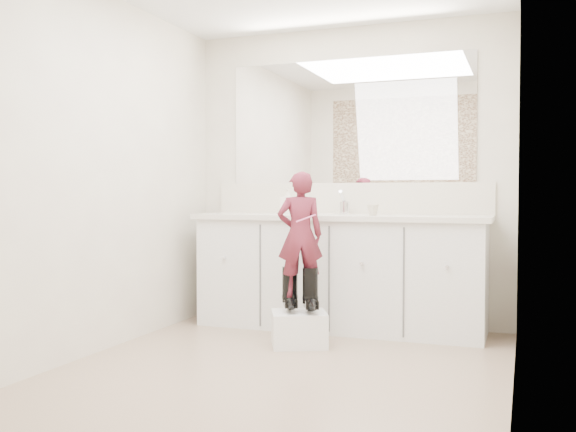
% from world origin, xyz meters
% --- Properties ---
extents(floor, '(3.00, 3.00, 0.00)m').
position_xyz_m(floor, '(0.00, 0.00, 0.00)').
color(floor, '#856A57').
rests_on(floor, ground).
extents(wall_back, '(2.60, 0.00, 2.60)m').
position_xyz_m(wall_back, '(0.00, 1.50, 1.20)').
color(wall_back, beige).
rests_on(wall_back, floor).
extents(wall_front, '(2.60, 0.00, 2.60)m').
position_xyz_m(wall_front, '(0.00, -1.50, 1.20)').
color(wall_front, beige).
rests_on(wall_front, floor).
extents(wall_left, '(0.00, 3.00, 3.00)m').
position_xyz_m(wall_left, '(-1.30, 0.00, 1.20)').
color(wall_left, beige).
rests_on(wall_left, floor).
extents(wall_right, '(0.00, 3.00, 3.00)m').
position_xyz_m(wall_right, '(1.30, 0.00, 1.20)').
color(wall_right, beige).
rests_on(wall_right, floor).
extents(vanity_cabinet, '(2.20, 0.55, 0.85)m').
position_xyz_m(vanity_cabinet, '(0.00, 1.23, 0.42)').
color(vanity_cabinet, silver).
rests_on(vanity_cabinet, floor).
extents(countertop, '(2.28, 0.58, 0.04)m').
position_xyz_m(countertop, '(0.00, 1.21, 0.87)').
color(countertop, beige).
rests_on(countertop, vanity_cabinet).
extents(backsplash, '(2.28, 0.03, 0.25)m').
position_xyz_m(backsplash, '(0.00, 1.49, 1.02)').
color(backsplash, beige).
rests_on(backsplash, countertop).
extents(mirror, '(2.00, 0.02, 1.00)m').
position_xyz_m(mirror, '(0.00, 1.49, 1.64)').
color(mirror, white).
rests_on(mirror, wall_back).
extents(dot_panel, '(2.00, 0.01, 1.20)m').
position_xyz_m(dot_panel, '(0.00, -1.49, 1.65)').
color(dot_panel, '#472819').
rests_on(dot_panel, wall_front).
extents(faucet, '(0.08, 0.08, 0.10)m').
position_xyz_m(faucet, '(0.00, 1.38, 0.94)').
color(faucet, silver).
rests_on(faucet, countertop).
extents(cup, '(0.11, 0.11, 0.08)m').
position_xyz_m(cup, '(0.28, 1.15, 0.93)').
color(cup, '#BFB299').
rests_on(cup, countertop).
extents(soap_bottle, '(0.11, 0.11, 0.21)m').
position_xyz_m(soap_bottle, '(-0.46, 1.30, 0.99)').
color(soap_bottle, white).
rests_on(soap_bottle, countertop).
extents(step_stool, '(0.47, 0.44, 0.24)m').
position_xyz_m(step_stool, '(-0.11, 0.58, 0.12)').
color(step_stool, white).
rests_on(step_stool, floor).
extents(boot_left, '(0.19, 0.23, 0.31)m').
position_xyz_m(boot_left, '(-0.18, 0.60, 0.39)').
color(boot_left, black).
rests_on(boot_left, step_stool).
extents(boot_right, '(0.19, 0.23, 0.31)m').
position_xyz_m(boot_right, '(-0.03, 0.60, 0.39)').
color(boot_right, black).
rests_on(boot_right, step_stool).
extents(toddler, '(0.37, 0.32, 0.87)m').
position_xyz_m(toddler, '(-0.11, 0.60, 0.77)').
color(toddler, '#952D3D').
rests_on(toddler, step_stool).
extents(toothbrush, '(0.13, 0.07, 0.06)m').
position_xyz_m(toothbrush, '(-0.04, 0.52, 0.89)').
color(toothbrush, '#DD568E').
rests_on(toothbrush, toddler).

